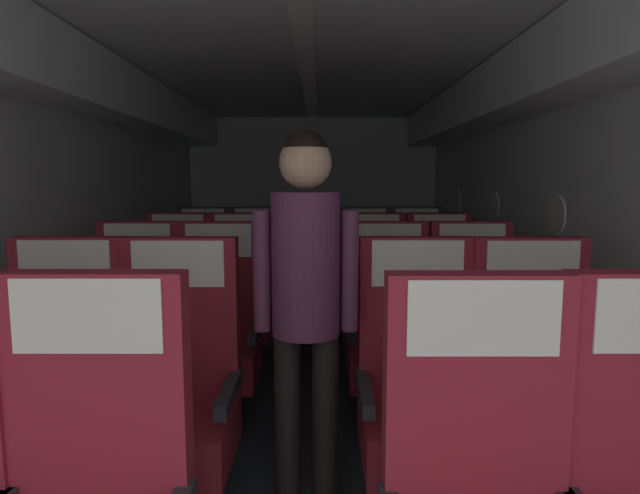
{
  "coord_description": "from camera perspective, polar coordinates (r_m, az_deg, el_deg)",
  "views": [
    {
      "loc": [
        0.09,
        0.28,
        1.37
      ],
      "look_at": [
        0.11,
        3.71,
        0.95
      ],
      "focal_mm": 29.61,
      "sensor_mm": 36.0,
      "label": 1
    }
  ],
  "objects": [
    {
      "name": "ground",
      "position": [
        3.65,
        -1.76,
        -15.23
      ],
      "size": [
        3.5,
        7.7,
        0.02
      ],
      "primitive_type": "cube",
      "color": "#23282D"
    },
    {
      "name": "fuselage_shell",
      "position": [
        3.64,
        -1.74,
        11.3
      ],
      "size": [
        3.38,
        7.35,
        2.26
      ],
      "color": "silver",
      "rests_on": "ground"
    },
    {
      "name": "seat_b_left_window",
      "position": [
        2.59,
        -26.32,
        -14.14
      ],
      "size": [
        0.52,
        0.5,
        1.13
      ],
      "color": "#38383D",
      "rests_on": "ground"
    },
    {
      "name": "seat_b_left_aisle",
      "position": [
        2.4,
        -15.46,
        -15.31
      ],
      "size": [
        0.52,
        0.5,
        1.13
      ],
      "color": "#38383D",
      "rests_on": "ground"
    },
    {
      "name": "seat_b_right_aisle",
      "position": [
        2.49,
        21.95,
        -14.74
      ],
      "size": [
        0.52,
        0.5,
        1.13
      ],
      "color": "#38383D",
      "rests_on": "ground"
    },
    {
      "name": "seat_b_right_window",
      "position": [
        2.38,
        10.37,
        -15.45
      ],
      "size": [
        0.52,
        0.5,
        1.13
      ],
      "color": "#38383D",
      "rests_on": "ground"
    },
    {
      "name": "seat_c_left_window",
      "position": [
        3.39,
        -19.47,
        -8.85
      ],
      "size": [
        0.52,
        0.5,
        1.13
      ],
      "color": "#38383D",
      "rests_on": "ground"
    },
    {
      "name": "seat_c_left_aisle",
      "position": [
        3.25,
        -11.21,
        -9.27
      ],
      "size": [
        0.52,
        0.5,
        1.13
      ],
      "color": "#38383D",
      "rests_on": "ground"
    },
    {
      "name": "seat_c_right_aisle",
      "position": [
        3.32,
        15.97,
        -9.02
      ],
      "size": [
        0.52,
        0.5,
        1.13
      ],
      "color": "#38383D",
      "rests_on": "ground"
    },
    {
      "name": "seat_c_right_window",
      "position": [
        3.22,
        7.17,
        -9.33
      ],
      "size": [
        0.52,
        0.5,
        1.13
      ],
      "color": "#38383D",
      "rests_on": "ground"
    },
    {
      "name": "seat_d_left_window",
      "position": [
        4.22,
        -15.39,
        -5.6
      ],
      "size": [
        0.52,
        0.5,
        1.13
      ],
      "color": "#38383D",
      "rests_on": "ground"
    },
    {
      "name": "seat_d_left_aisle",
      "position": [
        4.11,
        -8.84,
        -5.74
      ],
      "size": [
        0.52,
        0.5,
        1.13
      ],
      "color": "#38383D",
      "rests_on": "ground"
    },
    {
      "name": "seat_d_right_aisle",
      "position": [
        4.16,
        12.62,
        -5.68
      ],
      "size": [
        0.52,
        0.5,
        1.13
      ],
      "color": "#38383D",
      "rests_on": "ground"
    },
    {
      "name": "seat_d_right_window",
      "position": [
        4.1,
        5.61,
        -5.75
      ],
      "size": [
        0.52,
        0.5,
        1.13
      ],
      "color": "#38383D",
      "rests_on": "ground"
    },
    {
      "name": "seat_e_left_window",
      "position": [
        5.07,
        -12.8,
        -3.4
      ],
      "size": [
        0.52,
        0.5,
        1.13
      ],
      "color": "#38383D",
      "rests_on": "ground"
    },
    {
      "name": "seat_e_left_aisle",
      "position": [
        5.0,
        -7.23,
        -3.44
      ],
      "size": [
        0.52,
        0.5,
        1.13
      ],
      "color": "#38383D",
      "rests_on": "ground"
    },
    {
      "name": "seat_e_right_aisle",
      "position": [
        5.04,
        10.21,
        -3.41
      ],
      "size": [
        0.52,
        0.5,
        1.13
      ],
      "color": "#38383D",
      "rests_on": "ground"
    },
    {
      "name": "seat_e_right_window",
      "position": [
        4.97,
        4.63,
        -3.46
      ],
      "size": [
        0.52,
        0.5,
        1.13
      ],
      "color": "#38383D",
      "rests_on": "ground"
    },
    {
      "name": "flight_attendant",
      "position": [
        2.16,
        -1.78,
        -3.63
      ],
      "size": [
        0.43,
        0.28,
        1.58
      ],
      "rotation": [
        0.0,
        0.0,
        3.15
      ],
      "color": "black",
      "rests_on": "ground"
    }
  ]
}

